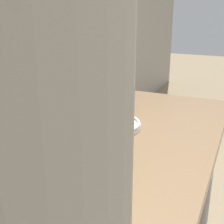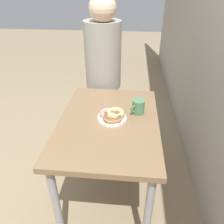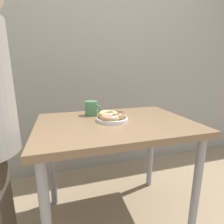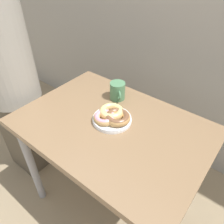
% 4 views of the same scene
% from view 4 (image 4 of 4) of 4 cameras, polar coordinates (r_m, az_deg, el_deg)
% --- Properties ---
extents(dining_table, '(1.01, 0.71, 0.78)m').
position_cam_4_polar(dining_table, '(1.22, -0.05, -6.65)').
color(dining_table, '#846647').
rests_on(dining_table, ground_plane).
extents(donut_plate, '(0.21, 0.22, 0.06)m').
position_cam_4_polar(donut_plate, '(1.16, 0.00, -1.04)').
color(donut_plate, white).
rests_on(donut_plate, dining_table).
extents(coffee_mug, '(0.11, 0.10, 0.11)m').
position_cam_4_polar(coffee_mug, '(1.31, 1.46, 5.56)').
color(coffee_mug, '#4C7F56').
rests_on(coffee_mug, dining_table).
extents(person_figure, '(0.39, 0.34, 1.55)m').
position_cam_4_polar(person_figure, '(1.55, -25.55, 7.89)').
color(person_figure, brown).
rests_on(person_figure, ground_plane).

